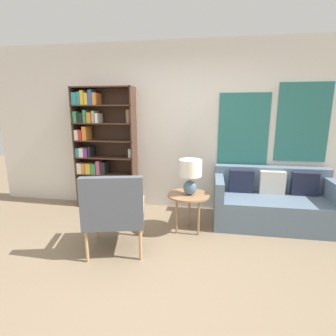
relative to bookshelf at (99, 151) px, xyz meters
name	(u,v)px	position (x,y,z in m)	size (l,w,h in m)	color
ground_plane	(143,276)	(1.24, -1.85, -0.96)	(14.00, 14.00, 0.00)	#847056
wall_back	(176,128)	(1.29, 0.18, 0.39)	(6.40, 0.08, 2.70)	silver
bookshelf	(99,151)	(0.00, 0.00, 0.00)	(1.02, 0.30, 2.01)	#422B1E
armchair	(114,209)	(0.81, -1.47, -0.41)	(0.80, 0.78, 0.96)	tan
couch	(272,202)	(2.79, -0.26, -0.65)	(1.68, 0.86, 0.80)	slate
side_table	(188,198)	(1.59, -0.76, -0.47)	(0.57, 0.57, 0.54)	#99704C
table_lamp	(190,173)	(1.61, -0.78, -0.12)	(0.30, 0.30, 0.48)	slate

